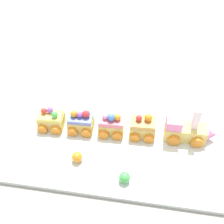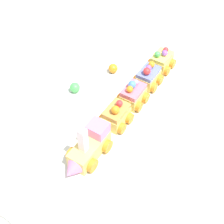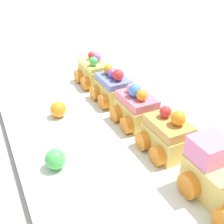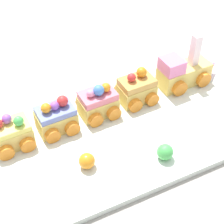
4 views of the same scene
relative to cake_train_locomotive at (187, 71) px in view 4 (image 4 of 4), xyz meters
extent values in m
plane|color=gray|center=(-0.16, -0.02, -0.04)|extent=(10.00, 10.00, 0.00)
cube|color=silver|center=(-0.16, -0.02, -0.03)|extent=(0.74, 0.36, 0.01)
cube|color=#EACC66|center=(-0.01, 0.00, -0.01)|extent=(0.11, 0.05, 0.04)
cube|color=pink|center=(-0.04, 0.00, 0.03)|extent=(0.04, 0.04, 0.03)
cone|color=pink|center=(0.06, 0.00, -0.01)|extent=(0.03, 0.04, 0.04)
cube|color=white|center=(0.01, 0.00, 0.02)|extent=(0.02, 0.02, 0.02)
cube|color=white|center=(0.01, 0.00, 0.04)|extent=(0.02, 0.02, 0.02)
cube|color=white|center=(0.01, 0.00, 0.06)|extent=(0.02, 0.02, 0.02)
cube|color=white|center=(0.01, 0.00, 0.07)|extent=(0.02, 0.02, 0.02)
cylinder|color=orange|center=(0.02, -0.03, -0.01)|extent=(0.03, 0.01, 0.03)
cylinder|color=orange|center=(0.02, 0.03, -0.01)|extent=(0.03, 0.01, 0.03)
cylinder|color=orange|center=(-0.03, -0.03, -0.01)|extent=(0.03, 0.01, 0.03)
cylinder|color=orange|center=(-0.04, 0.03, -0.01)|extent=(0.03, 0.01, 0.03)
cube|color=#EACC66|center=(-0.12, 0.00, -0.01)|extent=(0.07, 0.05, 0.04)
cube|color=#CC9347|center=(-0.12, 0.00, 0.01)|extent=(0.07, 0.05, 0.01)
sphere|color=red|center=(-0.13, 0.00, 0.03)|extent=(0.02, 0.02, 0.02)
sphere|color=orange|center=(-0.11, 0.00, 0.03)|extent=(0.02, 0.02, 0.02)
cylinder|color=orange|center=(-0.10, -0.03, -0.01)|extent=(0.03, 0.01, 0.03)
cylinder|color=orange|center=(-0.10, 0.02, -0.01)|extent=(0.03, 0.01, 0.03)
cylinder|color=orange|center=(-0.14, -0.03, -0.01)|extent=(0.03, 0.01, 0.03)
cylinder|color=orange|center=(-0.14, 0.02, -0.01)|extent=(0.03, 0.01, 0.03)
cube|color=#EACC66|center=(-0.20, -0.01, -0.01)|extent=(0.07, 0.05, 0.04)
cube|color=#E57084|center=(-0.20, -0.01, 0.01)|extent=(0.07, 0.05, 0.01)
sphere|color=pink|center=(-0.22, -0.01, 0.03)|extent=(0.01, 0.01, 0.01)
sphere|color=#4C84E0|center=(-0.20, -0.01, 0.03)|extent=(0.02, 0.02, 0.02)
sphere|color=orange|center=(-0.19, -0.01, 0.03)|extent=(0.02, 0.02, 0.02)
cylinder|color=orange|center=(-0.18, -0.04, -0.01)|extent=(0.03, 0.01, 0.03)
cylinder|color=orange|center=(-0.18, 0.02, -0.01)|extent=(0.03, 0.01, 0.03)
cylinder|color=orange|center=(-0.22, -0.04, -0.01)|extent=(0.03, 0.01, 0.03)
cylinder|color=orange|center=(-0.22, 0.02, -0.01)|extent=(0.03, 0.01, 0.03)
cube|color=#EACC66|center=(-0.28, -0.01, -0.01)|extent=(0.07, 0.05, 0.04)
cube|color=#6B7AC6|center=(-0.28, -0.01, 0.01)|extent=(0.07, 0.05, 0.01)
sphere|color=orange|center=(-0.30, -0.01, 0.03)|extent=(0.02, 0.02, 0.02)
sphere|color=#9956C6|center=(-0.28, -0.01, 0.03)|extent=(0.02, 0.02, 0.02)
sphere|color=red|center=(-0.27, -0.01, 0.03)|extent=(0.02, 0.02, 0.02)
cylinder|color=orange|center=(-0.26, -0.04, -0.01)|extent=(0.03, 0.01, 0.03)
cylinder|color=orange|center=(-0.27, 0.02, -0.01)|extent=(0.03, 0.01, 0.03)
cylinder|color=orange|center=(-0.30, -0.04, -0.01)|extent=(0.03, 0.01, 0.03)
cylinder|color=orange|center=(-0.30, 0.02, -0.01)|extent=(0.03, 0.01, 0.03)
cube|color=#EACC66|center=(-0.37, -0.01, -0.01)|extent=(0.07, 0.05, 0.04)
cube|color=#EFE066|center=(-0.37, -0.01, 0.01)|extent=(0.07, 0.05, 0.01)
sphere|color=#9956C6|center=(-0.37, -0.01, 0.03)|extent=(0.02, 0.02, 0.02)
sphere|color=#4CBC56|center=(-0.35, -0.02, 0.03)|extent=(0.02, 0.02, 0.02)
cylinder|color=orange|center=(-0.35, -0.04, -0.01)|extent=(0.03, 0.01, 0.03)
cylinder|color=orange|center=(-0.35, 0.01, -0.01)|extent=(0.03, 0.01, 0.03)
cylinder|color=orange|center=(-0.38, -0.04, -0.01)|extent=(0.03, 0.01, 0.03)
sphere|color=#4CBC56|center=(-0.15, -0.16, -0.01)|extent=(0.03, 0.03, 0.03)
sphere|color=orange|center=(-0.27, -0.12, -0.01)|extent=(0.03, 0.03, 0.03)
camera|label=1|loc=(-0.12, -0.55, 0.63)|focal=50.00mm
camera|label=2|loc=(0.30, 0.27, 0.56)|focal=50.00mm
camera|label=3|loc=(0.17, -0.22, 0.25)|focal=50.00mm
camera|label=4|loc=(-0.40, -0.49, 0.46)|focal=60.00mm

